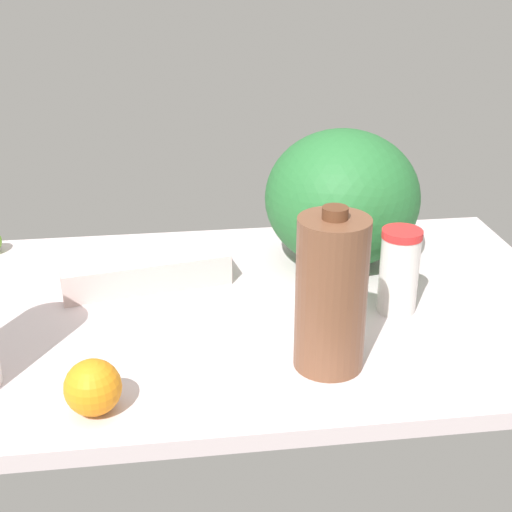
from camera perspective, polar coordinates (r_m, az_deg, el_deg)
countertop at (r=134.96cm, az=0.00°, el=-4.45°), size 120.00×76.00×3.00cm
egg_carton at (r=142.03cm, az=-8.83°, el=-1.18°), size 33.88×15.90×6.05cm
chocolate_milk_jug at (r=110.92cm, az=6.04°, el=-3.04°), size 11.20×11.20×27.03cm
tumbler_cup at (r=131.29cm, az=11.37°, el=-1.17°), size 7.29×7.29×15.97cm
watermelon at (r=147.90cm, az=6.89°, el=4.63°), size 31.78×31.78×28.17cm
orange_far_back at (r=106.49cm, az=-12.92°, el=-10.21°), size 8.34×8.34×8.34cm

